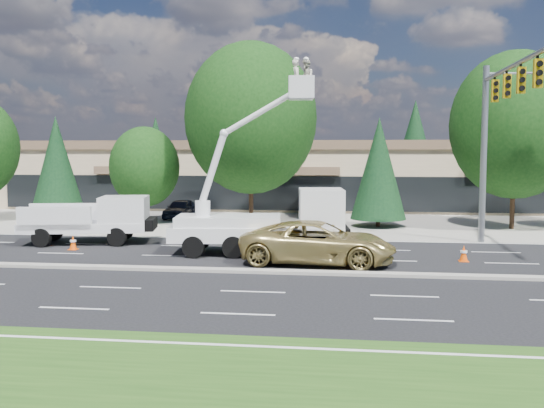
# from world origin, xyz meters

# --- Properties ---
(ground) EXTENTS (140.00, 140.00, 0.00)m
(ground) POSITION_xyz_m (0.00, 0.00, 0.00)
(ground) COLOR black
(ground) RESTS_ON ground
(concrete_apron) EXTENTS (140.00, 22.00, 0.01)m
(concrete_apron) POSITION_xyz_m (0.00, 20.00, 0.01)
(concrete_apron) COLOR gray
(concrete_apron) RESTS_ON ground
(road_median) EXTENTS (120.00, 0.55, 0.12)m
(road_median) POSITION_xyz_m (0.00, 0.00, 0.06)
(road_median) COLOR gray
(road_median) RESTS_ON ground
(strip_mall) EXTENTS (50.40, 15.40, 5.50)m
(strip_mall) POSITION_xyz_m (0.00, 29.97, 2.83)
(strip_mall) COLOR tan
(strip_mall) RESTS_ON ground
(tree_front_b) EXTENTS (3.54, 3.54, 6.98)m
(tree_front_b) POSITION_xyz_m (-16.00, 15.00, 3.74)
(tree_front_b) COLOR #332114
(tree_front_b) RESTS_ON ground
(tree_front_c) EXTENTS (4.53, 4.53, 6.28)m
(tree_front_c) POSITION_xyz_m (-10.00, 15.00, 3.67)
(tree_front_c) COLOR #332114
(tree_front_c) RESTS_ON ground
(tree_front_d) EXTENTS (8.31, 8.31, 11.53)m
(tree_front_d) POSITION_xyz_m (-3.00, 15.00, 6.75)
(tree_front_d) COLOR #332114
(tree_front_d) RESTS_ON ground
(tree_front_e) EXTENTS (3.43, 3.43, 6.76)m
(tree_front_e) POSITION_xyz_m (5.00, 15.00, 3.63)
(tree_front_e) COLOR #332114
(tree_front_e) RESTS_ON ground
(tree_front_f) EXTENTS (7.69, 7.69, 10.67)m
(tree_front_f) POSITION_xyz_m (13.00, 15.00, 6.25)
(tree_front_f) COLOR #332114
(tree_front_f) RESTS_ON ground
(tree_back_a) EXTENTS (4.26, 4.26, 8.39)m
(tree_back_a) POSITION_xyz_m (-18.00, 42.00, 4.50)
(tree_back_a) COLOR #332114
(tree_back_a) RESTS_ON ground
(tree_back_b) EXTENTS (5.71, 5.71, 11.25)m
(tree_back_b) POSITION_xyz_m (-4.00, 42.00, 6.04)
(tree_back_b) COLOR #332114
(tree_back_b) RESTS_ON ground
(tree_back_c) EXTENTS (5.05, 5.05, 9.95)m
(tree_back_c) POSITION_xyz_m (10.00, 42.00, 5.34)
(tree_back_c) COLOR #332114
(tree_back_c) RESTS_ON ground
(tree_back_d) EXTENTS (5.33, 5.33, 10.51)m
(tree_back_d) POSITION_xyz_m (22.00, 42.00, 5.64)
(tree_back_d) COLOR #332114
(tree_back_d) RESTS_ON ground
(signal_mast) EXTENTS (2.76, 10.16, 9.00)m
(signal_mast) POSITION_xyz_m (10.03, 7.04, 6.06)
(signal_mast) COLOR gray
(signal_mast) RESTS_ON ground
(utility_pickup) EXTENTS (6.58, 3.50, 2.40)m
(utility_pickup) POSITION_xyz_m (-9.68, 6.29, 0.99)
(utility_pickup) COLOR white
(utility_pickup) RESTS_ON ground
(bucket_truck) EXTENTS (8.07, 3.27, 8.88)m
(bucket_truck) POSITION_xyz_m (-0.31, 4.28, 1.90)
(bucket_truck) COLOR white
(bucket_truck) RESTS_ON ground
(traffic_cone_a) EXTENTS (0.40, 0.40, 0.70)m
(traffic_cone_a) POSITION_xyz_m (-9.90, 4.30, 0.34)
(traffic_cone_a) COLOR #F44E07
(traffic_cone_a) RESTS_ON ground
(traffic_cone_b) EXTENTS (0.40, 0.40, 0.70)m
(traffic_cone_b) POSITION_xyz_m (-1.60, 3.70, 0.34)
(traffic_cone_b) COLOR #F44E07
(traffic_cone_b) RESTS_ON ground
(traffic_cone_c) EXTENTS (0.40, 0.40, 0.70)m
(traffic_cone_c) POSITION_xyz_m (0.20, 3.44, 0.34)
(traffic_cone_c) COLOR #F44E07
(traffic_cone_c) RESTS_ON ground
(traffic_cone_d) EXTENTS (0.40, 0.40, 0.70)m
(traffic_cone_d) POSITION_xyz_m (8.08, 3.48, 0.34)
(traffic_cone_d) COLOR #F44E07
(traffic_cone_d) RESTS_ON ground
(minivan) EXTENTS (6.67, 3.51, 1.79)m
(minivan) POSITION_xyz_m (1.92, 2.17, 0.90)
(minivan) COLOR tan
(minivan) RESTS_ON ground
(parked_car_west) EXTENTS (1.82, 4.05, 1.35)m
(parked_car_west) POSITION_xyz_m (-8.47, 17.93, 0.68)
(parked_car_west) COLOR black
(parked_car_west) RESTS_ON ground
(parked_car_east) EXTENTS (2.03, 4.85, 1.56)m
(parked_car_east) POSITION_xyz_m (0.41, 21.00, 0.78)
(parked_car_east) COLOR black
(parked_car_east) RESTS_ON ground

